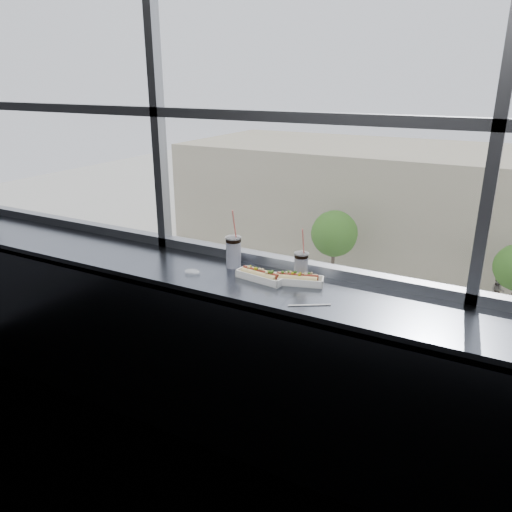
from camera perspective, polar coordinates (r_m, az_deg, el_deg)
The scene contains 21 objects.
wall_back_lower at distance 3.30m, azimuth 4.34°, elevation -10.43°, with size 6.00×6.00×0.00m, color black.
window_glass at distance 2.88m, azimuth 5.48°, elevation 21.51°, with size 6.00×6.00×0.00m, color silver.
window_mullions at distance 2.86m, azimuth 5.31°, elevation 21.53°, with size 6.00×0.08×2.40m, color gray, non-canonical shape.
counter at distance 2.84m, azimuth 2.33°, elevation -3.84°, with size 6.00×0.55×0.06m, color slate.
counter_fascia at distance 2.90m, azimuth -0.12°, elevation -15.10°, with size 6.00×0.04×1.04m, color slate.
hotdog_tray_left at distance 2.88m, azimuth 0.52°, elevation -2.22°, with size 0.31×0.14×0.07m.
hotdog_tray_right at distance 2.84m, azimuth 4.75°, elevation -2.63°, with size 0.31×0.18×0.07m.
soda_cup_left at distance 3.06m, azimuth -2.59°, elevation 0.65°, with size 0.10×0.10×0.37m.
soda_cup_right at distance 2.87m, azimuth 5.17°, elevation -1.03°, with size 0.09×0.09×0.32m.
loose_straw at distance 2.59m, azimuth 6.12°, elevation -5.60°, with size 0.01×0.01×0.22m, color white.
wrapper at distance 3.01m, azimuth -7.29°, elevation -1.77°, with size 0.10×0.07×0.02m, color silver.
plaza_ground at distance 47.99m, azimuth 25.84°, elevation 1.75°, with size 120.00×120.00×0.00m, color beige.
street_asphalt at distance 26.20m, azimuth 22.35°, elevation -12.10°, with size 80.00×10.00×0.06m, color black.
far_sidewalk at distance 33.36m, azimuth 24.07°, elevation -5.38°, with size 80.00×6.00×0.04m, color beige.
far_building at distance 41.67m, azimuth 26.15°, elevation 4.95°, with size 50.00×14.00×8.00m, color tan.
car_far_a at distance 31.95m, azimuth 2.50°, elevation -2.71°, with size 5.72×2.38×1.91m, color black.
car_near_b at distance 23.27m, azimuth 6.46°, elevation -11.41°, with size 6.95×2.90×2.32m, color black.
car_near_a at distance 26.54m, azimuth -8.63°, elevation -7.61°, with size 6.30×2.63×2.10m, color silver.
car_near_c at distance 22.46m, azimuth 16.37°, elevation -14.00°, with size 5.82×2.43×1.94m, color maroon.
pedestrian_b at distance 33.88m, azimuth 25.89°, elevation -3.39°, with size 0.89×0.67×2.01m, color #66605B.
tree_left at distance 33.86m, azimuth 8.94°, elevation 2.53°, with size 3.14×3.14×4.90m.
Camera 1 is at (1.14, -1.12, 2.21)m, focal length 35.00 mm.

